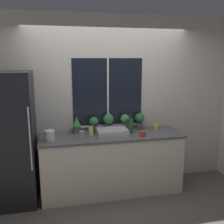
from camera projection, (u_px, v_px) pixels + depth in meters
name	position (u px, v px, depth m)	size (l,w,h in m)	color
ground_plane	(116.00, 201.00, 3.65)	(14.00, 14.00, 0.00)	#4C4742
wall_back	(107.00, 103.00, 3.98)	(8.00, 0.09, 2.70)	#BCB7AD
wall_right	(198.00, 92.00, 5.24)	(0.06, 7.00, 2.70)	#BCB7AD
counter	(112.00, 164.00, 3.83)	(2.12, 0.59, 0.92)	beige
refrigerator	(8.00, 140.00, 3.45)	(0.71, 0.67, 1.87)	black
sink	(112.00, 132.00, 3.73)	(0.45, 0.37, 0.28)	#ADADB2
potted_plant_far_left	(77.00, 124.00, 3.80)	(0.13, 0.13, 0.25)	#4C4C51
potted_plant_left	(94.00, 124.00, 3.86)	(0.14, 0.14, 0.24)	#4C4C51
potted_plant_center	(108.00, 121.00, 3.90)	(0.17, 0.17, 0.27)	#4C4C51
potted_plant_right	(125.00, 122.00, 3.96)	(0.14, 0.14, 0.26)	#4C4C51
potted_plant_far_right	(140.00, 120.00, 4.01)	(0.15, 0.15, 0.26)	#4C4C51
soap_bottle	(91.00, 130.00, 3.69)	(0.07, 0.07, 0.18)	#DBD14C
bottle_tall	(131.00, 125.00, 3.80)	(0.07, 0.07, 0.29)	#235128
mug_yellow	(156.00, 127.00, 3.99)	(0.07, 0.07, 0.08)	gold
mug_red	(143.00, 134.00, 3.65)	(0.09, 0.09, 0.08)	#B72D28
mug_grey	(82.00, 134.00, 3.58)	(0.07, 0.07, 0.10)	gray
kettle	(50.00, 135.00, 3.44)	(0.14, 0.14, 0.17)	#B2B2B7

